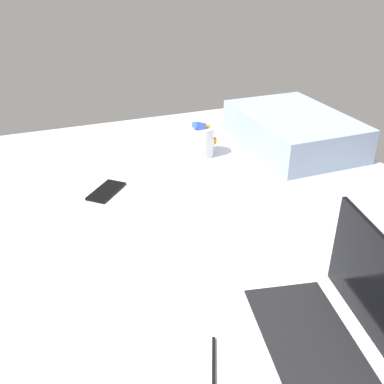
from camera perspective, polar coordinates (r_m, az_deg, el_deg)
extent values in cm
cube|color=#B7BCC6|center=(135.81, 3.42, -6.07)|extent=(180.00, 140.00, 18.00)
cube|color=silver|center=(94.95, 15.29, -17.75)|extent=(36.84, 28.98, 2.00)
cube|color=black|center=(93.57, 14.51, -17.42)|extent=(31.75, 22.31, 0.40)
cube|color=black|center=(92.06, 22.60, -11.25)|extent=(32.56, 7.40, 21.00)
cylinder|color=silver|center=(166.62, 1.27, 6.52)|extent=(9.00, 9.00, 11.00)
cube|color=blue|center=(167.02, 1.23, 5.74)|extent=(8.17, 7.89, 4.76)
cube|color=orange|center=(166.67, 1.95, 6.46)|extent=(6.82, 7.49, 4.25)
cube|color=red|center=(165.94, 1.28, 7.14)|extent=(7.56, 6.73, 5.94)
cube|color=orange|center=(164.62, 1.46, 7.74)|extent=(7.58, 6.83, 4.16)
cube|color=blue|center=(164.06, 0.88, 8.45)|extent=(5.52, 4.56, 5.04)
cube|color=black|center=(144.64, -10.97, 0.11)|extent=(14.95, 14.43, 0.80)
cube|color=#8C9EB7|center=(179.08, 12.86, 7.75)|extent=(52.00, 36.00, 13.00)
cube|color=black|center=(87.55, 2.79, -22.28)|extent=(15.83, 7.34, 0.60)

